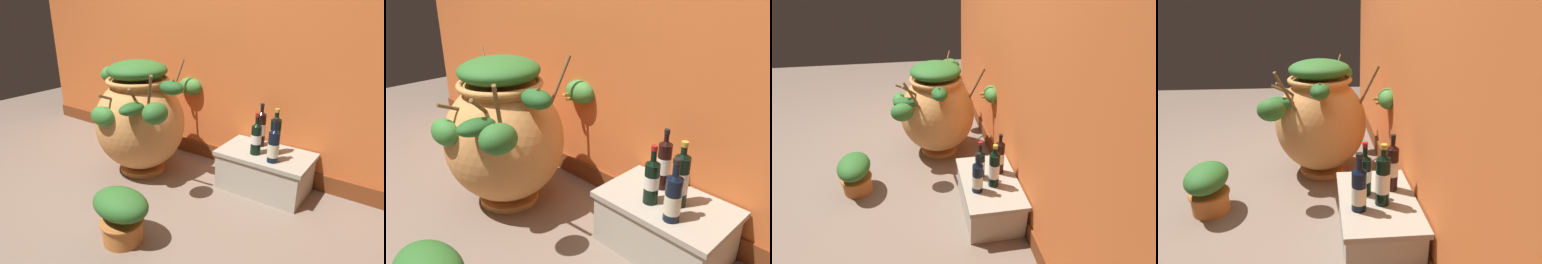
% 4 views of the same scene
% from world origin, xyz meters
% --- Properties ---
extents(ground_plane, '(7.00, 7.00, 0.00)m').
position_xyz_m(ground_plane, '(0.00, 0.00, 0.00)').
color(ground_plane, '#7A6656').
extents(back_wall, '(4.40, 0.33, 2.60)m').
position_xyz_m(back_wall, '(-0.00, 1.20, 1.29)').
color(back_wall, '#D6662D').
rests_on(back_wall, ground_plane).
extents(terracotta_urn, '(1.10, 0.97, 0.91)m').
position_xyz_m(terracotta_urn, '(-0.39, 0.59, 0.46)').
color(terracotta_urn, '#D68E4C').
rests_on(terracotta_urn, ground_plane).
extents(stone_ledge, '(0.65, 0.41, 0.29)m').
position_xyz_m(stone_ledge, '(0.57, 0.88, 0.16)').
color(stone_ledge, '#B2A893').
rests_on(stone_ledge, ground_plane).
extents(wine_bottle_left, '(0.07, 0.07, 0.33)m').
position_xyz_m(wine_bottle_left, '(0.47, 0.97, 0.44)').
color(wine_bottle_left, black).
rests_on(wine_bottle_left, stone_ledge).
extents(wine_bottle_middle, '(0.08, 0.08, 0.31)m').
position_xyz_m(wine_bottle_middle, '(0.66, 0.77, 0.42)').
color(wine_bottle_middle, black).
rests_on(wine_bottle_middle, stone_ledge).
extents(wine_bottle_right, '(0.08, 0.08, 0.34)m').
position_xyz_m(wine_bottle_right, '(0.62, 0.90, 0.44)').
color(wine_bottle_right, black).
rests_on(wine_bottle_right, stone_ledge).
extents(wine_bottle_back, '(0.07, 0.07, 0.31)m').
position_xyz_m(wine_bottle_back, '(0.51, 0.82, 0.42)').
color(wine_bottle_back, black).
rests_on(wine_bottle_back, stone_ledge).
extents(potted_shrub, '(0.36, 0.26, 0.33)m').
position_xyz_m(potted_shrub, '(0.15, -0.15, 0.18)').
color(potted_shrub, '#C17033').
rests_on(potted_shrub, ground_plane).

